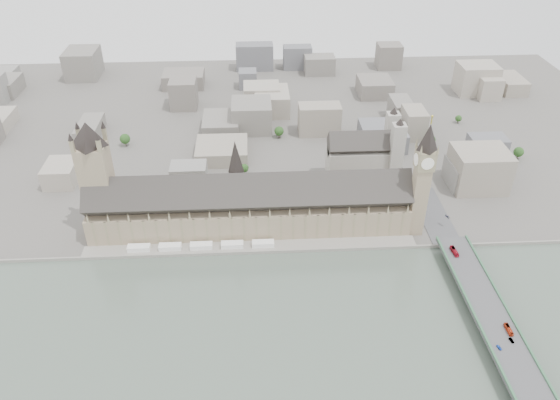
{
  "coord_description": "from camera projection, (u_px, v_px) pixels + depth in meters",
  "views": [
    {
      "loc": [
        4.43,
        -356.98,
        277.6
      ],
      "look_at": [
        25.03,
        15.31,
        31.22
      ],
      "focal_mm": 35.0,
      "sensor_mm": 36.0,
      "label": 1
    }
  ],
  "objects": [
    {
      "name": "car_blue",
      "position": [
        499.0,
        347.0,
        343.05
      ],
      "size": [
        2.77,
        4.52,
        1.44
      ],
      "primitive_type": "imported",
      "rotation": [
        0.0,
        0.0,
        0.27
      ],
      "color": "blue",
      "rests_on": "westminster_bridge"
    },
    {
      "name": "red_bus_north",
      "position": [
        454.0,
        251.0,
        421.86
      ],
      "size": [
        3.75,
        12.21,
        3.35
      ],
      "primitive_type": "imported",
      "rotation": [
        0.0,
        0.0,
        0.08
      ],
      "color": "#B41426",
      "rests_on": "westminster_bridge"
    },
    {
      "name": "bridge_parapets",
      "position": [
        511.0,
        350.0,
        341.75
      ],
      "size": [
        25.0,
        235.0,
        1.15
      ],
      "primitive_type": null,
      "color": "#3B6C4A",
      "rests_on": "westminster_bridge"
    },
    {
      "name": "park_trees",
      "position": [
        239.0,
        196.0,
        495.6
      ],
      "size": [
        110.0,
        30.0,
        15.0
      ],
      "primitive_type": null,
      "color": "#1F4418",
      "rests_on": "ground"
    },
    {
      "name": "car_silver",
      "position": [
        511.0,
        340.0,
        347.96
      ],
      "size": [
        2.31,
        4.55,
        1.43
      ],
      "primitive_type": "imported",
      "rotation": [
        0.0,
        0.0,
        0.19
      ],
      "color": "gray",
      "rests_on": "westminster_bridge"
    },
    {
      "name": "elizabeth_tower",
      "position": [
        423.0,
        172.0,
        431.21
      ],
      "size": [
        17.0,
        17.0,
        107.5
      ],
      "color": "gray",
      "rests_on": "ground"
    },
    {
      "name": "embankment_wall",
      "position": [
        251.0,
        253.0,
        436.89
      ],
      "size": [
        600.0,
        1.5,
        3.0
      ],
      "primitive_type": "cube",
      "color": "gray",
      "rests_on": "ground"
    },
    {
      "name": "car_approach",
      "position": [
        447.0,
        216.0,
        462.56
      ],
      "size": [
        3.68,
        5.08,
        1.37
      ],
      "primitive_type": "imported",
      "rotation": [
        0.0,
        0.0,
        0.42
      ],
      "color": "gray",
      "rests_on": "westminster_bridge"
    },
    {
      "name": "river_terrace",
      "position": [
        251.0,
        247.0,
        443.41
      ],
      "size": [
        270.0,
        15.0,
        2.0
      ],
      "primitive_type": "cube",
      "color": "gray",
      "rests_on": "ground"
    },
    {
      "name": "ground",
      "position": [
        251.0,
        243.0,
        450.21
      ],
      "size": [
        900.0,
        900.0,
        0.0
      ],
      "primitive_type": "plane",
      "color": "#595651",
      "rests_on": "ground"
    },
    {
      "name": "palace_of_westminster",
      "position": [
        250.0,
        207.0,
        454.1
      ],
      "size": [
        265.0,
        40.73,
        55.44
      ],
      "color": "gray",
      "rests_on": "ground"
    },
    {
      "name": "red_bus_south",
      "position": [
        509.0,
        329.0,
        354.75
      ],
      "size": [
        2.56,
        10.47,
        2.91
      ],
      "primitive_type": "imported",
      "rotation": [
        0.0,
        0.0,
        0.01
      ],
      "color": "red",
      "rests_on": "westminster_bridge"
    },
    {
      "name": "westminster_bridge",
      "position": [
        483.0,
        306.0,
        381.96
      ],
      "size": [
        25.0,
        325.0,
        10.25
      ],
      "primitive_type": "cube",
      "color": "#474749",
      "rests_on": "ground"
    },
    {
      "name": "terrace_tents",
      "position": [
        201.0,
        246.0,
        440.33
      ],
      "size": [
        118.0,
        7.0,
        4.0
      ],
      "color": "white",
      "rests_on": "river_terrace"
    },
    {
      "name": "victoria_tower",
      "position": [
        96.0,
        173.0,
        435.81
      ],
      "size": [
        30.0,
        30.0,
        100.0
      ],
      "color": "gray",
      "rests_on": "ground"
    },
    {
      "name": "central_tower",
      "position": [
        236.0,
        166.0,
        439.48
      ],
      "size": [
        13.0,
        13.0,
        48.0
      ],
      "color": "gray",
      "rests_on": "ground"
    },
    {
      "name": "westminster_abbey",
      "position": [
        365.0,
        157.0,
        520.63
      ],
      "size": [
        68.0,
        36.0,
        64.0
      ],
      "color": "gray",
      "rests_on": "ground"
    },
    {
      "name": "city_skyline_inland",
      "position": [
        248.0,
        102.0,
        643.83
      ],
      "size": [
        720.0,
        360.0,
        38.0
      ],
      "primitive_type": null,
      "color": "gray",
      "rests_on": "ground"
    }
  ]
}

